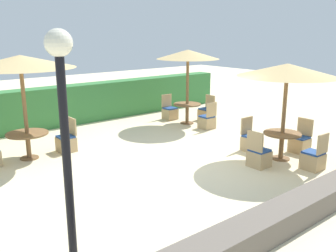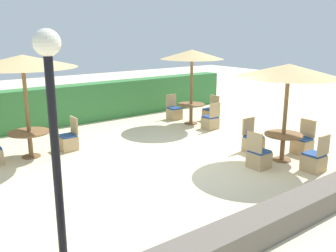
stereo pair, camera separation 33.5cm
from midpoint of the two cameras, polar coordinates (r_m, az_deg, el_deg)
The scene contains 18 objects.
ground_plane at distance 9.45m, azimuth 3.23°, elevation -6.02°, with size 40.00×40.00×0.00m, color beige.
hedge_row at distance 14.05m, azimuth -12.29°, elevation 3.41°, with size 13.00×0.70×1.39m, color #387A3D.
stone_border at distance 7.33m, azimuth 21.04°, elevation -11.43°, with size 10.00×0.56×0.44m, color #6B6056.
lamp_post at distance 5.12m, azimuth -15.52°, elevation 3.27°, with size 0.36×0.36×3.32m.
parasol_back_right at distance 13.25m, azimuth 4.40°, elevation 10.75°, with size 2.20×2.20×2.64m.
round_table_back_right at distance 13.50m, azimuth 4.25°, elevation 2.67°, with size 0.98×0.98×0.73m.
patio_chair_back_right_north at distance 14.22m, azimuth 1.61°, elevation 2.09°, with size 0.46×0.46×0.93m.
patio_chair_back_right_east at distance 14.14m, azimuth 7.19°, elevation 1.91°, with size 0.46×0.46×0.93m.
patio_chair_back_right_south at distance 12.90m, azimuth 7.25°, elevation 0.69°, with size 0.46×0.46×0.93m.
parasol_front_right at distance 9.79m, azimuth 18.85°, elevation 7.94°, with size 2.48×2.48×2.49m.
round_table_front_right at distance 10.12m, azimuth 18.04°, elevation -2.09°, with size 0.96×0.96×0.71m.
patio_chair_front_right_east at distance 10.95m, azimuth 20.62°, elevation -2.62°, with size 0.46×0.46×0.93m.
patio_chair_front_right_south at distance 9.70m, azimuth 22.34°, elevation -4.93°, with size 0.46×0.46×0.93m.
patio_chair_front_right_west at distance 9.50m, azimuth 14.64°, elevation -4.69°, with size 0.46×0.46×0.93m.
patio_chair_front_right_north at distance 10.73m, azimuth 13.68°, elevation -2.44°, with size 0.46×0.46×0.93m.
parasol_back_left at distance 10.15m, azimuth -20.42°, elevation 9.18°, with size 2.72×2.72×2.70m.
round_table_back_left at distance 10.49m, azimuth -19.49°, elevation -1.59°, with size 1.07×1.07×0.70m.
patio_chair_back_left_east at distance 10.87m, azimuth -14.06°, elevation -2.24°, with size 0.46×0.46×0.93m.
Camera 2 is at (-5.63, -6.83, 3.29)m, focal length 40.00 mm.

